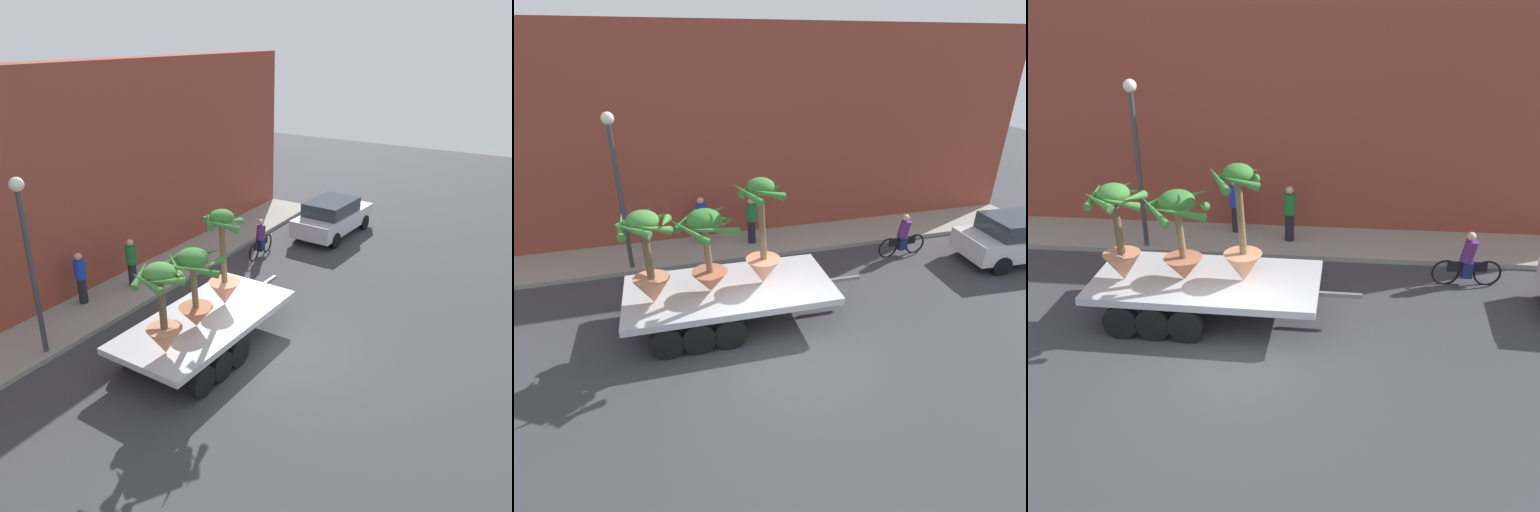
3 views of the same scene
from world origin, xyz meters
TOP-DOWN VIEW (x-y plane):
  - ground_plane at (0.00, 0.00)m, footprint 60.00×60.00m
  - sidewalk at (0.00, 6.10)m, footprint 24.00×2.20m
  - building_facade at (0.00, 7.80)m, footprint 24.00×1.20m
  - flatbed_trailer at (-1.29, 1.82)m, footprint 6.39×2.70m
  - potted_palm_rear at (-1.58, 1.73)m, footprint 1.69×1.64m
  - potted_palm_middle at (-0.18, 1.80)m, footprint 1.29×1.28m
  - potted_palm_front at (-2.96, 1.59)m, footprint 1.32×1.37m
  - cyclist at (5.43, 3.98)m, footprint 1.84×0.36m
  - parked_car at (9.10, 2.59)m, footprint 4.40×2.12m
  - pedestrian_near_gate at (-1.16, 6.61)m, footprint 0.36×0.36m
  - pedestrian_far_left at (0.55, 6.09)m, footprint 0.36×0.36m
  - street_lamp at (-3.66, 5.30)m, footprint 0.36×0.36m

SIDE VIEW (x-z plane):
  - ground_plane at x=0.00m, z-range 0.00..0.00m
  - sidewalk at x=0.00m, z-range 0.00..0.15m
  - cyclist at x=5.43m, z-range -0.10..1.44m
  - flatbed_trailer at x=-1.29m, z-range 0.28..1.26m
  - parked_car at x=9.10m, z-range 0.04..1.62m
  - pedestrian_near_gate at x=-1.16m, z-range 0.19..1.90m
  - pedestrian_far_left at x=0.55m, z-range 0.19..1.90m
  - potted_palm_front at x=-2.96m, z-range 0.98..3.34m
  - potted_palm_rear at x=-1.58m, z-range 1.07..3.27m
  - potted_palm_middle at x=-0.18m, z-range 0.78..3.61m
  - street_lamp at x=-3.66m, z-range 0.82..5.65m
  - building_facade at x=0.00m, z-range 0.00..7.36m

